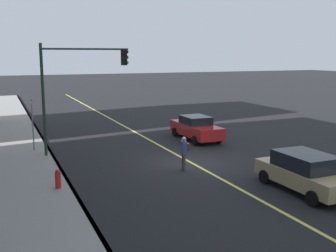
% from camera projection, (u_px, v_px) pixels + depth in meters
% --- Properties ---
extents(ground, '(200.00, 200.00, 0.00)m').
position_uv_depth(ground, '(191.00, 162.00, 21.17)').
color(ground, black).
extents(sidewalk_slab, '(80.00, 3.20, 0.15)m').
position_uv_depth(sidewalk_slab, '(29.00, 179.00, 18.05)').
color(sidewalk_slab, gray).
rests_on(sidewalk_slab, ground).
extents(curb_edge, '(80.00, 0.16, 0.15)m').
position_uv_depth(curb_edge, '(64.00, 175.00, 18.64)').
color(curb_edge, slate).
rests_on(curb_edge, ground).
extents(lane_stripe_center, '(80.00, 0.16, 0.01)m').
position_uv_depth(lane_stripe_center, '(191.00, 162.00, 21.17)').
color(lane_stripe_center, '#D8CC4C').
rests_on(lane_stripe_center, ground).
extents(car_red, '(4.66, 1.91, 1.56)m').
position_uv_depth(car_red, '(196.00, 128.00, 26.81)').
color(car_red, red).
rests_on(car_red, ground).
extents(car_tan, '(4.46, 2.04, 1.59)m').
position_uv_depth(car_tan, '(305.00, 172.00, 16.61)').
color(car_tan, tan).
rests_on(car_tan, ground).
extents(pedestrian_with_backpack, '(0.43, 0.42, 1.66)m').
position_uv_depth(pedestrian_with_backpack, '(184.00, 151.00, 19.59)').
color(pedestrian_with_backpack, brown).
rests_on(pedestrian_with_backpack, ground).
extents(traffic_light_mast, '(0.28, 4.87, 6.17)m').
position_uv_depth(traffic_light_mast, '(77.00, 79.00, 22.06)').
color(traffic_light_mast, '#1E3823').
rests_on(traffic_light_mast, ground).
extents(street_sign_post, '(0.60, 0.08, 3.09)m').
position_uv_depth(street_sign_post, '(32.00, 122.00, 22.95)').
color(street_sign_post, slate).
rests_on(street_sign_post, ground).
extents(fire_hydrant, '(0.24, 0.24, 0.94)m').
position_uv_depth(fire_hydrant, '(58.00, 181.00, 16.61)').
color(fire_hydrant, red).
rests_on(fire_hydrant, ground).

